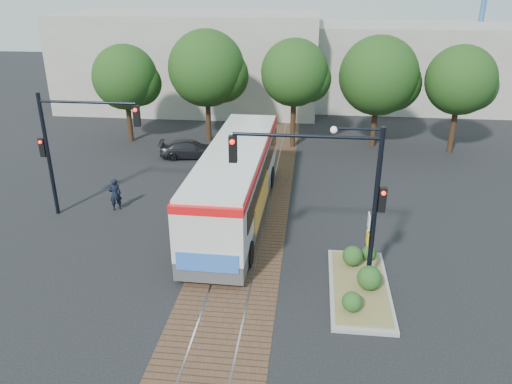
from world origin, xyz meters
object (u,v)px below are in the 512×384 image
at_px(signal_pole_left, 69,139).
at_px(signal_pole_main, 341,184).
at_px(parked_car, 190,149).
at_px(officer, 115,194).
at_px(traffic_island, 360,281).
at_px(city_bus, 236,178).

bearing_deg(signal_pole_left, signal_pole_main, -21.45).
distance_m(signal_pole_left, parked_car, 10.16).
bearing_deg(officer, signal_pole_main, 120.26).
xyz_separation_m(traffic_island, parked_car, (-9.77, 13.87, 0.24)).
relative_size(officer, parked_car, 0.42).
bearing_deg(city_bus, officer, -177.77).
height_order(signal_pole_main, officer, signal_pole_main).
height_order(officer, parked_car, officer).
bearing_deg(traffic_island, city_bus, 133.63).
distance_m(signal_pole_main, parked_car, 16.75).
bearing_deg(traffic_island, parked_car, 125.14).
height_order(signal_pole_main, parked_car, signal_pole_main).
relative_size(city_bus, traffic_island, 2.48).
distance_m(traffic_island, signal_pole_left, 14.50).
relative_size(traffic_island, officer, 3.14).
distance_m(city_bus, parked_car, 9.22).
distance_m(signal_pole_left, officer, 3.51).
bearing_deg(parked_car, traffic_island, -154.74).
relative_size(city_bus, signal_pole_left, 2.15).
height_order(city_bus, signal_pole_main, signal_pole_main).
height_order(traffic_island, parked_car, parked_car).
xyz_separation_m(signal_pole_left, parked_car, (3.42, 8.98, -3.30)).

